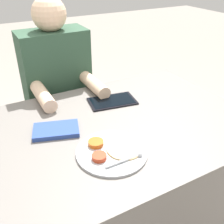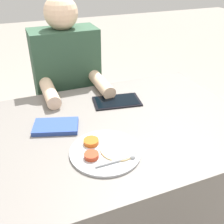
# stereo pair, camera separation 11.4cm
# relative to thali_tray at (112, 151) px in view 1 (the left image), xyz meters

# --- Properties ---
(dining_table) EXTENTS (1.26, 0.84, 0.72)m
(dining_table) POSITION_rel_thali_tray_xyz_m (0.10, 0.17, -0.37)
(dining_table) COLOR slate
(dining_table) RESTS_ON ground_plane
(thali_tray) EXTENTS (0.27, 0.27, 0.03)m
(thali_tray) POSITION_rel_thali_tray_xyz_m (0.00, 0.00, 0.00)
(thali_tray) COLOR #B7BABF
(thali_tray) RESTS_ON dining_table
(red_notebook) EXTENTS (0.22, 0.17, 0.02)m
(red_notebook) POSITION_rel_thali_tray_xyz_m (-0.14, 0.23, 0.00)
(red_notebook) COLOR silver
(red_notebook) RESTS_ON dining_table
(tablet_device) EXTENTS (0.26, 0.18, 0.01)m
(tablet_device) POSITION_rel_thali_tray_xyz_m (0.20, 0.36, -0.00)
(tablet_device) COLOR black
(tablet_device) RESTS_ON dining_table
(person_diner) EXTENTS (0.38, 0.47, 1.19)m
(person_diner) POSITION_rel_thali_tray_xyz_m (0.03, 0.74, -0.16)
(person_diner) COLOR black
(person_diner) RESTS_ON ground_plane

